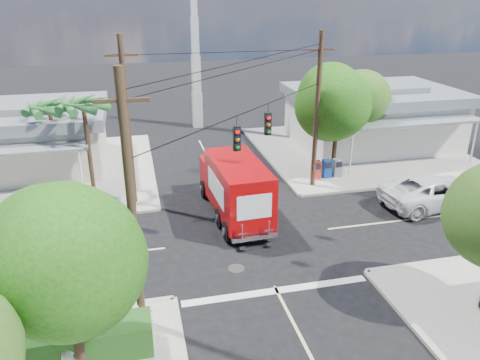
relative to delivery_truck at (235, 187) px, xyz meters
name	(u,v)px	position (x,y,z in m)	size (l,w,h in m)	color
ground	(250,238)	(0.15, -2.55, -1.61)	(120.00, 120.00, 0.00)	black
sidewalk_ne	(356,150)	(11.03, 8.33, -1.54)	(14.12, 14.12, 0.14)	gray
sidewalk_nw	(42,175)	(-10.73, 8.33, -1.54)	(14.12, 14.12, 0.14)	gray
road_markings	(258,254)	(0.15, -4.02, -1.60)	(32.00, 32.00, 0.01)	beige
building_ne	(373,115)	(12.65, 9.42, 0.71)	(11.80, 10.20, 4.50)	silver
building_nw	(22,136)	(-11.85, 9.91, 0.61)	(10.80, 10.20, 4.30)	beige
radio_tower	(196,60)	(0.65, 17.45, 4.03)	(0.80, 0.80, 17.00)	silver
tree_sw_front	(65,261)	(-6.84, -10.09, 2.72)	(3.88, 3.78, 6.03)	#422D1C
tree_ne_front	(339,101)	(7.36, 4.21, 3.16)	(4.21, 4.14, 6.66)	#422D1C
tree_ne_back	(361,101)	(9.96, 6.41, 2.58)	(3.77, 3.66, 5.82)	#422D1C
palm_nw_front	(83,107)	(-7.35, 4.95, 3.43)	(3.01, 3.08, 5.59)	#422D1C
palm_nw_back	(49,109)	(-9.35, 6.45, 3.06)	(3.01, 3.08, 5.19)	#422D1C
utility_poles	(209,137)	(-1.43, -0.95, 3.07)	(12.00, 10.68, 9.00)	#473321
picket_fence	(61,329)	(-7.65, -8.15, -0.93)	(5.94, 0.06, 1.00)	silver
hedge_sw	(51,346)	(-7.85, -8.95, -0.92)	(6.20, 1.20, 1.10)	#1D4C15
vending_boxes	(327,169)	(6.65, 3.65, -0.92)	(1.90, 0.50, 1.10)	red
delivery_truck	(235,187)	(0.00, 0.00, 0.00)	(2.68, 7.43, 3.17)	black
parked_car	(435,192)	(10.83, -1.33, -0.77)	(2.78, 6.04, 1.68)	silver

